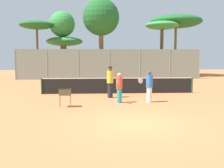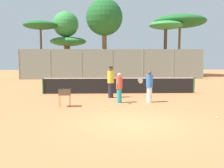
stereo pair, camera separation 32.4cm
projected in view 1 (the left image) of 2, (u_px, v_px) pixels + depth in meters
name	position (u px, v px, depth m)	size (l,w,h in m)	color
ground_plane	(137.00, 124.00, 9.75)	(80.00, 80.00, 0.00)	#C67242
tennis_net	(118.00, 85.00, 17.69)	(10.33, 0.10, 1.07)	#26592D
back_fence	(109.00, 64.00, 28.65)	(20.32, 0.08, 3.30)	gray
tree_0	(62.00, 26.00, 31.93)	(3.12, 3.12, 8.00)	brown
tree_1	(101.00, 18.00, 29.84)	(4.18, 4.18, 9.05)	brown
tree_2	(162.00, 27.00, 31.89)	(4.08, 4.08, 6.79)	brown
tree_3	(176.00, 22.00, 33.90)	(6.63, 6.63, 7.84)	brown
tree_4	(37.00, 26.00, 30.48)	(3.99, 3.99, 6.66)	brown
tree_5	(65.00, 42.00, 32.55)	(4.49, 4.49, 4.93)	brown
player_white_outfit	(110.00, 82.00, 15.83)	(0.92, 0.46, 1.89)	#26262D
player_red_cap	(119.00, 87.00, 14.07)	(0.40, 0.86, 1.62)	teal
player_yellow_shirt	(149.00, 86.00, 14.25)	(0.89, 0.41, 1.73)	white
ball_cart	(65.00, 94.00, 12.92)	(0.56, 0.41, 0.89)	brown
tennis_ball_0	(218.00, 117.00, 10.69)	(0.07, 0.07, 0.07)	#D1E54C
tennis_ball_1	(145.00, 106.00, 12.94)	(0.07, 0.07, 0.07)	#D1E54C
tennis_ball_2	(99.00, 103.00, 13.86)	(0.07, 0.07, 0.07)	#D1E54C
tennis_ball_3	(67.00, 108.00, 12.43)	(0.07, 0.07, 0.07)	#D1E54C
tennis_ball_4	(187.00, 107.00, 12.79)	(0.07, 0.07, 0.07)	#D1E54C
tennis_ball_5	(114.00, 95.00, 16.90)	(0.07, 0.07, 0.07)	#D1E54C
tennis_ball_6	(106.00, 111.00, 11.95)	(0.07, 0.07, 0.07)	#D1E54C
parked_car	(155.00, 72.00, 31.38)	(4.20, 1.70, 1.60)	#B2B7BC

